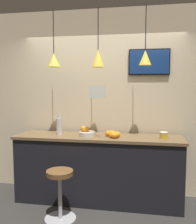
# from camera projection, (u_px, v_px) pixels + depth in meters

# --- Properties ---
(back_wall) EXTENTS (8.00, 0.06, 2.90)m
(back_wall) POSITION_uv_depth(u_px,v_px,m) (103.00, 102.00, 3.99)
(back_wall) COLOR beige
(back_wall) RESTS_ON ground_plane
(service_counter) EXTENTS (2.43, 0.60, 0.98)m
(service_counter) POSITION_uv_depth(u_px,v_px,m) (98.00, 169.00, 3.68)
(service_counter) COLOR black
(service_counter) RESTS_ON ground_plane
(bar_stool) EXTENTS (0.40, 0.40, 0.64)m
(bar_stool) POSITION_uv_depth(u_px,v_px,m) (60.00, 188.00, 3.17)
(bar_stool) COLOR #B7B7BC
(bar_stool) RESTS_ON ground_plane
(fruit_bowl) EXTENTS (0.23, 0.23, 0.15)m
(fruit_bowl) POSITION_uv_depth(u_px,v_px,m) (86.00, 132.00, 3.62)
(fruit_bowl) COLOR beige
(fruit_bowl) RESTS_ON service_counter
(orange_pile) EXTENTS (0.22, 0.30, 0.08)m
(orange_pile) POSITION_uv_depth(u_px,v_px,m) (113.00, 134.00, 3.55)
(orange_pile) COLOR orange
(orange_pile) RESTS_ON service_counter
(juice_bottle) EXTENTS (0.08, 0.08, 0.31)m
(juice_bottle) POSITION_uv_depth(u_px,v_px,m) (59.00, 126.00, 3.69)
(juice_bottle) COLOR silver
(juice_bottle) RESTS_ON service_counter
(spread_jar) EXTENTS (0.11, 0.11, 0.09)m
(spread_jar) POSITION_uv_depth(u_px,v_px,m) (164.00, 135.00, 3.43)
(spread_jar) COLOR gold
(spread_jar) RESTS_ON service_counter
(pendant_lamp_left) EXTENTS (0.19, 0.19, 0.81)m
(pendant_lamp_left) POSITION_uv_depth(u_px,v_px,m) (54.00, 60.00, 3.65)
(pendant_lamp_left) COLOR black
(pendant_lamp_middle) EXTENTS (0.18, 0.18, 0.83)m
(pendant_lamp_middle) POSITION_uv_depth(u_px,v_px,m) (98.00, 58.00, 3.53)
(pendant_lamp_middle) COLOR black
(pendant_lamp_right) EXTENTS (0.17, 0.17, 0.81)m
(pendant_lamp_right) POSITION_uv_depth(u_px,v_px,m) (145.00, 57.00, 3.42)
(pendant_lamp_right) COLOR black
(mounted_tv) EXTENTS (0.61, 0.04, 0.39)m
(mounted_tv) POSITION_uv_depth(u_px,v_px,m) (149.00, 62.00, 3.75)
(mounted_tv) COLOR black
(hanging_menu_board) EXTENTS (0.24, 0.01, 0.17)m
(hanging_menu_board) POSITION_uv_depth(u_px,v_px,m) (97.00, 92.00, 3.35)
(hanging_menu_board) COLOR silver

